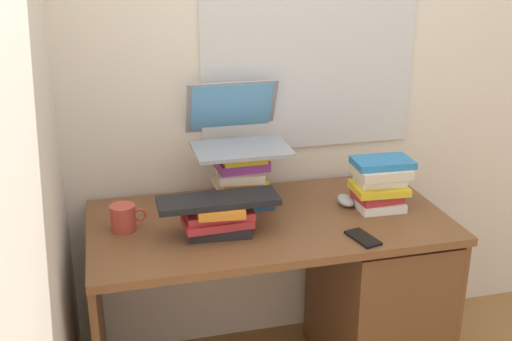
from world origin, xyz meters
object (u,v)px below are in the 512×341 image
object	(u,v)px
desk	(350,289)
book_stack_tall	(242,179)
laptop	(237,131)
book_stack_side	(380,183)
computer_mouse	(346,201)
book_stack_keyboard_riser	(219,219)
keyboard	(218,200)
cell_phone	(363,238)
mug	(124,218)

from	to	relation	value
desk	book_stack_tall	xyz separation A→B (m)	(-0.40, 0.17, 0.45)
book_stack_tall	laptop	distance (m)	0.19
book_stack_side	computer_mouse	size ratio (longest dim) A/B	2.24
desk	book_stack_keyboard_riser	world-z (taller)	book_stack_keyboard_riser
keyboard	cell_phone	distance (m)	0.52
book_stack_side	mug	bearing A→B (deg)	178.03
laptop	cell_phone	bearing A→B (deg)	-53.28
book_stack_keyboard_riser	laptop	xyz separation A→B (m)	(0.13, 0.29, 0.23)
laptop	keyboard	world-z (taller)	laptop
book_stack_tall	computer_mouse	bearing A→B (deg)	-13.31
desk	computer_mouse	world-z (taller)	computer_mouse
keyboard	book_stack_tall	bearing A→B (deg)	59.15
book_stack_side	desk	bearing A→B (deg)	-166.33
book_stack_keyboard_riser	keyboard	xyz separation A→B (m)	(-0.00, -0.00, 0.07)
book_stack_tall	book_stack_side	distance (m)	0.53
desk	keyboard	size ratio (longest dim) A/B	3.15
cell_phone	keyboard	bearing A→B (deg)	147.94
mug	cell_phone	bearing A→B (deg)	-19.23
desk	book_stack_side	bearing A→B (deg)	13.67
book_stack_tall	mug	distance (m)	0.47
keyboard	cell_phone	xyz separation A→B (m)	(0.48, -0.16, -0.12)
book_stack_tall	desk	bearing A→B (deg)	-22.69
book_stack_keyboard_riser	mug	xyz separation A→B (m)	(-0.32, 0.11, -0.01)
mug	book_stack_keyboard_riser	bearing A→B (deg)	-19.33
book_stack_keyboard_riser	laptop	bearing A→B (deg)	65.53
book_stack_keyboard_riser	book_stack_side	world-z (taller)	book_stack_side
laptop	keyboard	size ratio (longest dim) A/B	0.86
book_stack_tall	book_stack_side	world-z (taller)	book_stack_tall
book_stack_keyboard_riser	book_stack_side	distance (m)	0.65
desk	mug	size ratio (longest dim) A/B	10.34
desk	book_stack_keyboard_riser	distance (m)	0.67
book_stack_keyboard_riser	computer_mouse	world-z (taller)	book_stack_keyboard_riser
book_stack_keyboard_riser	laptop	size ratio (longest dim) A/B	0.69
book_stack_keyboard_riser	cell_phone	distance (m)	0.50
book_stack_keyboard_riser	keyboard	world-z (taller)	keyboard
book_stack_keyboard_riser	keyboard	size ratio (longest dim) A/B	0.59
keyboard	computer_mouse	bearing A→B (deg)	14.05
keyboard	mug	distance (m)	0.35
book_stack_side	laptop	world-z (taller)	laptop
laptop	cell_phone	distance (m)	0.63
keyboard	cell_phone	world-z (taller)	keyboard
desk	cell_phone	bearing A→B (deg)	-105.74
keyboard	computer_mouse	world-z (taller)	keyboard
book_stack_side	cell_phone	world-z (taller)	book_stack_side
book_stack_tall	book_stack_side	size ratio (longest dim) A/B	1.09
book_stack_side	laptop	size ratio (longest dim) A/B	0.65
desk	keyboard	distance (m)	0.71
book_stack_tall	book_stack_side	bearing A→B (deg)	-15.66
book_stack_keyboard_riser	cell_phone	xyz separation A→B (m)	(0.47, -0.16, -0.05)
computer_mouse	mug	xyz separation A→B (m)	(-0.85, -0.02, 0.03)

